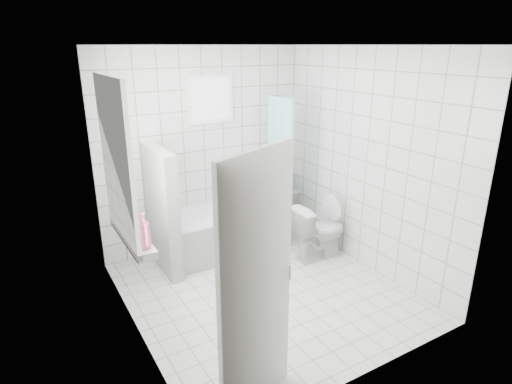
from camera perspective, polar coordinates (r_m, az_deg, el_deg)
ground at (r=4.89m, az=1.13°, el=-13.09°), size 3.00×3.00×0.00m
ceiling at (r=4.14m, az=1.37°, el=19.04°), size 3.00×3.00×0.00m
wall_back at (r=5.62m, az=-6.88°, el=5.54°), size 2.80×0.02×2.60m
wall_front at (r=3.24m, az=15.39°, el=-5.30°), size 2.80×0.02×2.60m
wall_left at (r=3.83m, az=-16.88°, el=-1.66°), size 0.02×3.00×2.60m
wall_right at (r=5.19m, az=14.53°, el=3.92°), size 0.02×3.00×2.60m
window_left at (r=4.03m, az=-17.75°, el=3.76°), size 0.01×0.90×1.40m
window_back at (r=5.51m, az=-5.99°, el=12.17°), size 0.50×0.01×0.50m
window_sill at (r=4.28m, az=-16.17°, el=-5.73°), size 0.18×1.02×0.08m
door at (r=3.01m, az=0.13°, el=-13.04°), size 0.75×0.35×2.00m
bathtub at (r=5.66m, az=-4.00°, el=-5.06°), size 1.59×0.77×0.58m
partition_wall at (r=5.15m, az=-12.42°, el=-2.48°), size 0.15×0.85×1.50m
tiled_ledge at (r=6.42m, az=4.16°, el=-2.25°), size 0.40×0.24×0.55m
toilet at (r=5.50m, az=8.44°, el=-5.21°), size 0.72×0.43×0.72m
curtain_rod at (r=5.55m, az=2.65°, el=12.82°), size 0.02×0.80×0.02m
shower_curtain at (r=5.61m, az=3.24°, el=3.51°), size 0.14×0.48×1.78m
tub_faucet at (r=5.79m, az=-4.74°, el=1.38°), size 0.18×0.06×0.06m
sill_bottles at (r=4.08m, az=-15.71°, el=-4.27°), size 0.15×0.66×0.33m
ledge_bottles at (r=6.26m, az=4.16°, el=1.01°), size 0.17×0.20×0.25m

